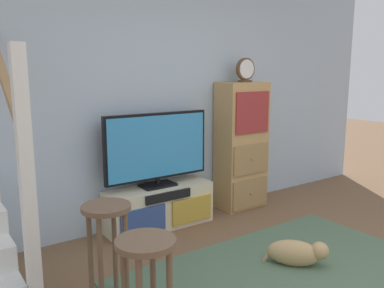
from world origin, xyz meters
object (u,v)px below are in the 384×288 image
object	(u,v)px
television	(157,148)
bar_stool_near	(146,271)
media_console	(159,207)
dog	(297,253)
side_cabinet	(241,146)
desk_clock	(245,70)
bar_stool_far	(107,231)

from	to	relation	value
television	bar_stool_near	distance (m)	1.98
media_console	dog	xyz separation A→B (m)	(0.52, -1.40, -0.10)
side_cabinet	desk_clock	bearing A→B (deg)	-36.02
desk_clock	dog	distance (m)	2.16
television	side_cabinet	distance (m)	1.15
bar_stool_near	bar_stool_far	xyz separation A→B (m)	(0.04, 0.64, 0.00)
television	media_console	bearing A→B (deg)	-90.00
side_cabinet	bar_stool_near	world-z (taller)	side_cabinet
television	dog	world-z (taller)	television
media_console	side_cabinet	distance (m)	1.26
side_cabinet	bar_stool_far	size ratio (longest dim) A/B	2.07
side_cabinet	bar_stool_far	world-z (taller)	side_cabinet
media_console	bar_stool_far	xyz separation A→B (m)	(-1.00, -1.00, 0.32)
television	side_cabinet	bearing A→B (deg)	-0.68
bar_stool_near	desk_clock	bearing A→B (deg)	36.53
media_console	bar_stool_far	bearing A→B (deg)	-135.05
desk_clock	television	bearing A→B (deg)	178.59
side_cabinet	media_console	bearing A→B (deg)	-179.49
television	side_cabinet	xyz separation A→B (m)	(1.14, -0.01, -0.10)
desk_clock	bar_stool_near	xyz separation A→B (m)	(-2.20, -1.63, -1.10)
media_console	bar_stool_near	bearing A→B (deg)	-122.44
media_console	bar_stool_near	xyz separation A→B (m)	(-1.04, -1.64, 0.31)
media_console	bar_stool_near	distance (m)	1.96
bar_stool_far	dog	world-z (taller)	bar_stool_far
side_cabinet	bar_stool_near	distance (m)	2.74
television	desk_clock	bearing A→B (deg)	-1.41
media_console	dog	bearing A→B (deg)	-69.70
bar_stool_near	dog	bearing A→B (deg)	8.59
desk_clock	dog	xyz separation A→B (m)	(-0.64, -1.40, -1.52)
television	bar_stool_far	distance (m)	1.46
dog	side_cabinet	bearing A→B (deg)	66.15
dog	bar_stool_far	bearing A→B (deg)	165.09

